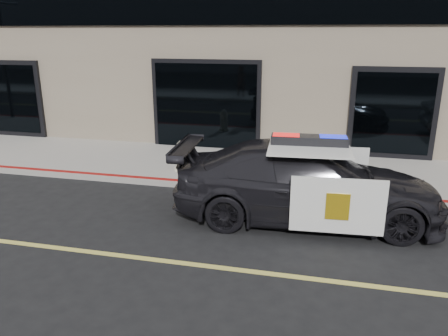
# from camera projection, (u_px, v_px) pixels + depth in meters

# --- Properties ---
(ground) EXTENTS (120.00, 120.00, 0.00)m
(ground) POSITION_uv_depth(u_px,v_px,m) (154.00, 260.00, 7.34)
(ground) COLOR black
(ground) RESTS_ON ground
(sidewalk_n) EXTENTS (60.00, 3.50, 0.15)m
(sidewalk_n) POSITION_uv_depth(u_px,v_px,m) (225.00, 166.00, 12.20)
(sidewalk_n) COLOR gray
(sidewalk_n) RESTS_ON ground
(police_car) EXTENTS (2.87, 5.61, 1.74)m
(police_car) POSITION_uv_depth(u_px,v_px,m) (307.00, 182.00, 8.76)
(police_car) COLOR black
(police_car) RESTS_ON ground
(fire_hydrant) EXTENTS (0.36, 0.50, 0.80)m
(fire_hydrant) POSITION_uv_depth(u_px,v_px,m) (181.00, 157.00, 11.46)
(fire_hydrant) COLOR beige
(fire_hydrant) RESTS_ON sidewalk_n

